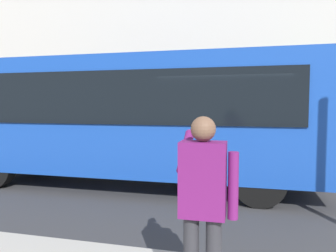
% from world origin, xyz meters
% --- Properties ---
extents(ground_plane, '(60.00, 60.00, 0.00)m').
position_xyz_m(ground_plane, '(0.00, 0.00, 0.00)').
color(ground_plane, '#38383A').
extents(building_facade_far, '(28.00, 1.55, 12.00)m').
position_xyz_m(building_facade_far, '(-0.02, -6.80, 5.99)').
color(building_facade_far, beige).
rests_on(building_facade_far, ground_plane).
extents(red_bus, '(9.05, 2.54, 3.08)m').
position_xyz_m(red_bus, '(2.31, -0.08, 1.68)').
color(red_bus, '#1947AD').
rests_on(red_bus, ground_plane).
extents(pedestrian_photographer, '(0.53, 0.52, 1.70)m').
position_xyz_m(pedestrian_photographer, '(-0.08, 4.46, 1.14)').
color(pedestrian_photographer, '#2D2D33').
rests_on(pedestrian_photographer, sidewalk_curb).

